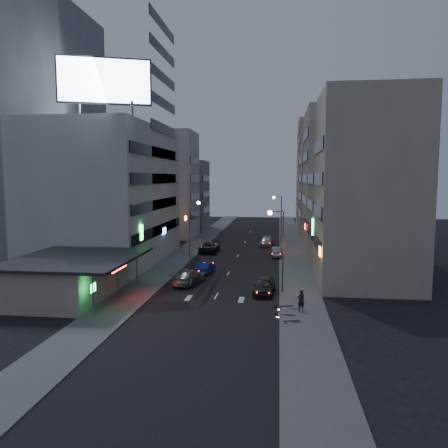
% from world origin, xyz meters
% --- Properties ---
extents(ground, '(180.00, 180.00, 0.00)m').
position_xyz_m(ground, '(0.00, 0.00, 0.00)').
color(ground, black).
rests_on(ground, ground).
extents(sidewalk_left, '(4.00, 120.00, 0.12)m').
position_xyz_m(sidewalk_left, '(-8.00, 30.00, 0.06)').
color(sidewalk_left, '#4C4C4F').
rests_on(sidewalk_left, ground).
extents(sidewalk_right, '(4.00, 120.00, 0.12)m').
position_xyz_m(sidewalk_right, '(8.00, 30.00, 0.06)').
color(sidewalk_right, '#4C4C4F').
rests_on(sidewalk_right, ground).
extents(food_court, '(11.00, 13.00, 3.88)m').
position_xyz_m(food_court, '(-13.90, 2.00, 1.98)').
color(food_court, '#AEA488').
rests_on(food_court, ground).
extents(white_building, '(14.00, 24.00, 18.00)m').
position_xyz_m(white_building, '(-17.00, 20.00, 9.00)').
color(white_building, beige).
rests_on(white_building, ground).
extents(grey_tower, '(10.00, 14.00, 34.00)m').
position_xyz_m(grey_tower, '(-26.00, 23.00, 17.00)').
color(grey_tower, gray).
rests_on(grey_tower, ground).
extents(shophouse_near, '(10.00, 11.00, 20.00)m').
position_xyz_m(shophouse_near, '(15.00, 10.50, 10.00)').
color(shophouse_near, '#AEA488').
rests_on(shophouse_near, ground).
extents(shophouse_mid, '(11.00, 12.00, 16.00)m').
position_xyz_m(shophouse_mid, '(15.50, 22.00, 8.00)').
color(shophouse_mid, tan).
rests_on(shophouse_mid, ground).
extents(shophouse_far, '(10.00, 14.00, 22.00)m').
position_xyz_m(shophouse_far, '(15.00, 35.00, 11.00)').
color(shophouse_far, '#AEA488').
rests_on(shophouse_far, ground).
extents(far_left_a, '(11.00, 10.00, 20.00)m').
position_xyz_m(far_left_a, '(-15.50, 45.00, 10.00)').
color(far_left_a, beige).
rests_on(far_left_a, ground).
extents(far_left_b, '(12.00, 10.00, 15.00)m').
position_xyz_m(far_left_b, '(-16.00, 58.00, 7.50)').
color(far_left_b, gray).
rests_on(far_left_b, ground).
extents(far_right_a, '(11.00, 12.00, 18.00)m').
position_xyz_m(far_right_a, '(15.50, 50.00, 9.00)').
color(far_right_a, tan).
rests_on(far_right_a, ground).
extents(far_right_b, '(12.00, 12.00, 24.00)m').
position_xyz_m(far_right_b, '(16.00, 64.00, 12.00)').
color(far_right_b, '#AEA488').
rests_on(far_right_b, ground).
extents(billboard, '(9.52, 3.75, 6.20)m').
position_xyz_m(billboard, '(-12.99, 9.97, 21.66)').
color(billboard, '#595B60').
rests_on(billboard, white_building).
extents(street_lamp_right_near, '(1.60, 0.44, 8.02)m').
position_xyz_m(street_lamp_right_near, '(5.90, 6.00, 5.36)').
color(street_lamp_right_near, '#595B60').
rests_on(street_lamp_right_near, sidewalk_right).
extents(street_lamp_left, '(1.60, 0.44, 8.02)m').
position_xyz_m(street_lamp_left, '(-5.90, 22.00, 5.36)').
color(street_lamp_left, '#595B60').
rests_on(street_lamp_left, sidewalk_left).
extents(street_lamp_right_far, '(1.60, 0.44, 8.02)m').
position_xyz_m(street_lamp_right_far, '(5.90, 40.00, 5.36)').
color(street_lamp_right_far, '#595B60').
rests_on(street_lamp_right_far, sidewalk_right).
extents(parked_car_right_near, '(2.27, 4.86, 1.61)m').
position_xyz_m(parked_car_right_near, '(4.52, 5.42, 0.81)').
color(parked_car_right_near, '#232328').
rests_on(parked_car_right_near, ground).
extents(parked_car_right_mid, '(1.64, 4.17, 1.35)m').
position_xyz_m(parked_car_right_mid, '(5.60, 25.77, 0.67)').
color(parked_car_right_mid, '#909497').
rests_on(parked_car_right_mid, ground).
extents(parked_car_left, '(2.70, 5.70, 1.57)m').
position_xyz_m(parked_car_left, '(-4.56, 28.67, 0.79)').
color(parked_car_left, '#29292E').
rests_on(parked_car_left, ground).
extents(parked_car_right_far, '(2.38, 5.14, 1.45)m').
position_xyz_m(parked_car_right_far, '(3.91, 35.91, 0.73)').
color(parked_car_right_far, '#94979B').
rests_on(parked_car_right_far, ground).
extents(road_car_blue, '(1.85, 4.17, 1.33)m').
position_xyz_m(road_car_blue, '(-2.69, 13.72, 0.67)').
color(road_car_blue, navy).
rests_on(road_car_blue, ground).
extents(road_car_silver, '(3.23, 5.73, 1.57)m').
position_xyz_m(road_car_silver, '(-3.56, 8.40, 0.78)').
color(road_car_silver, gray).
rests_on(road_car_silver, ground).
extents(person, '(0.78, 0.69, 1.81)m').
position_xyz_m(person, '(7.80, -0.15, 1.02)').
color(person, black).
rests_on(person, sidewalk_right).
extents(scooter_black_a, '(1.15, 2.03, 1.18)m').
position_xyz_m(scooter_black_a, '(7.52, -2.59, 0.71)').
color(scooter_black_a, black).
rests_on(scooter_black_a, sidewalk_right).
extents(scooter_silver_a, '(0.68, 2.01, 1.23)m').
position_xyz_m(scooter_silver_a, '(7.24, -1.04, 0.73)').
color(scooter_silver_a, '#929398').
rests_on(scooter_silver_a, sidewalk_right).
extents(scooter_blue, '(0.94, 1.72, 1.00)m').
position_xyz_m(scooter_blue, '(6.96, -0.98, 0.62)').
color(scooter_blue, navy).
rests_on(scooter_blue, sidewalk_right).
extents(scooter_black_b, '(1.30, 2.17, 1.26)m').
position_xyz_m(scooter_black_b, '(7.10, 1.38, 0.75)').
color(scooter_black_b, black).
rests_on(scooter_black_b, sidewalk_right).
extents(scooter_silver_b, '(1.16, 2.01, 1.16)m').
position_xyz_m(scooter_silver_b, '(7.64, 0.94, 0.70)').
color(scooter_silver_b, '#B2B3BA').
rests_on(scooter_silver_b, sidewalk_right).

